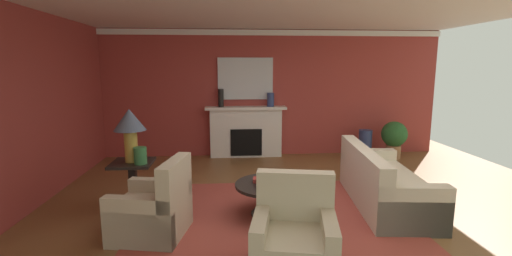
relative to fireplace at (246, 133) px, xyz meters
The scene contains 21 objects.
ground_plane 3.26m from the fireplace, 81.21° to the right, with size 9.49×9.49×0.00m, color brown.
wall_fireplace 1.03m from the fireplace, 23.21° to the left, with size 7.90×0.12×2.84m, color #9E3833.
wall_window 4.41m from the fireplace, 138.19° to the right, with size 0.12×7.26×2.84m, color #9E3833.
ceiling_panel 3.74m from the fireplace, 80.32° to the right, with size 7.90×7.26×0.06m, color white.
crown_moulding 2.27m from the fireplace, 14.89° to the left, with size 7.90×0.08×0.12m, color white.
area_rug 3.34m from the fireplace, 86.60° to the right, with size 3.62×2.73×0.01m, color #993D33.
fireplace is the anchor object (origin of this frame).
mantel_mirror 1.22m from the fireplace, 90.00° to the left, with size 1.23×0.04×0.93m, color silver.
sofa 3.59m from the fireplace, 58.51° to the right, with size 1.11×2.18×0.85m.
armchair_near_window 4.01m from the fireplace, 108.72° to the right, with size 0.94×0.94×0.95m.
armchair_facing_fireplace 4.69m from the fireplace, 86.83° to the right, with size 0.93×0.93×0.95m.
coffee_table 3.30m from the fireplace, 86.60° to the right, with size 1.00×1.00×0.45m.
side_table 3.42m from the fireplace, 120.62° to the right, with size 0.56×0.56×0.70m.
table_lamp 3.49m from the fireplace, 120.62° to the right, with size 0.44×0.44×0.75m.
vase_mantel_left 0.97m from the fireplace, behind, with size 0.12×0.12×0.40m, color black.
vase_tall_corner 2.69m from the fireplace, ahead, with size 0.29×0.29×0.63m, color navy.
vase_on_side_table 3.46m from the fireplace, 117.46° to the right, with size 0.17×0.17×0.23m, color #33703D.
vase_mantel_right 0.93m from the fireplace, ahead, with size 0.16×0.16×0.31m, color navy.
book_red_cover 3.21m from the fireplace, 89.04° to the right, with size 0.21×0.15×0.05m, color maroon.
book_art_folio 3.36m from the fireplace, 88.65° to the right, with size 0.19×0.19×0.06m, color maroon.
potted_plant 3.29m from the fireplace, ahead, with size 0.56×0.56×0.83m.
Camera 1 is at (-0.85, -4.74, 2.02)m, focal length 25.04 mm.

